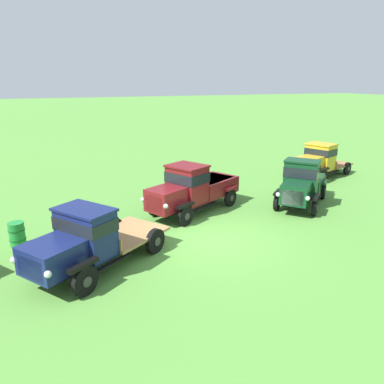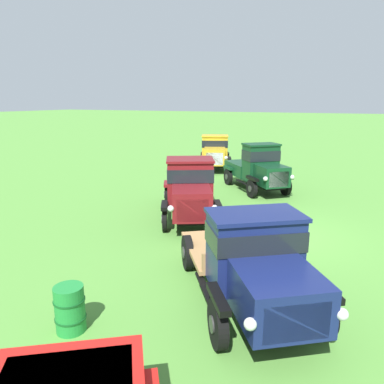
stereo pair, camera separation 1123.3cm
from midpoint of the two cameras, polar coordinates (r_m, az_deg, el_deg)
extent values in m
plane|color=#518E38|center=(12.34, 25.60, -9.37)|extent=(240.00, 240.00, 0.00)
cylinder|color=black|center=(7.86, 11.48, -19.92)|extent=(0.84, 0.67, 0.89)
cylinder|color=#2D2D2D|center=(7.83, 12.27, -20.13)|extent=(0.27, 0.20, 0.31)
cylinder|color=black|center=(8.60, -1.48, -15.96)|extent=(0.84, 0.67, 0.89)
cylinder|color=#2D2D2D|center=(8.66, -2.11, -15.75)|extent=(0.27, 0.20, 0.31)
cylinder|color=black|center=(10.53, 18.05, -10.33)|extent=(0.84, 0.67, 0.89)
cylinder|color=#2D2D2D|center=(10.51, 18.63, -10.44)|extent=(0.27, 0.20, 0.31)
cylinder|color=black|center=(11.10, 7.98, -8.17)|extent=(0.84, 0.67, 0.89)
cylinder|color=#2D2D2D|center=(11.14, 7.46, -8.05)|extent=(0.27, 0.20, 0.31)
cube|color=black|center=(9.35, 9.30, -12.73)|extent=(4.47, 3.61, 0.12)
cube|color=#141E51|center=(7.70, 3.91, -15.32)|extent=(2.04, 2.02, 0.85)
cube|color=silver|center=(7.20, 0.97, -18.24)|extent=(0.68, 0.93, 0.64)
sphere|color=silver|center=(6.86, 6.60, -19.67)|extent=(0.20, 0.20, 0.20)
sphere|color=silver|center=(7.50, -4.14, -16.06)|extent=(0.20, 0.20, 0.20)
cube|color=black|center=(7.58, 11.71, -16.91)|extent=(0.95, 0.76, 0.12)
cube|color=black|center=(8.35, -1.51, -13.11)|extent=(0.95, 0.76, 0.12)
cube|color=#141E51|center=(8.56, 8.14, -9.64)|extent=(1.87, 2.04, 1.45)
cube|color=black|center=(8.42, 8.23, -7.65)|extent=(1.93, 2.10, 0.41)
cube|color=#141E51|center=(8.25, 8.36, -4.87)|extent=(2.01, 2.17, 0.08)
cube|color=black|center=(8.74, 14.27, -15.47)|extent=(1.28, 0.96, 0.05)
cube|color=black|center=(9.41, 2.66, -12.44)|extent=(1.28, 0.96, 0.05)
cube|color=#9E7547|center=(10.36, 12.20, -9.11)|extent=(3.25, 3.13, 0.10)
cube|color=#9E7547|center=(9.23, 9.52, -10.76)|extent=(1.16, 1.60, 0.44)
cylinder|color=black|center=(13.07, 19.02, -5.13)|extent=(0.81, 0.52, 0.84)
cylinder|color=#2D2D2D|center=(13.05, 19.38, -5.21)|extent=(0.27, 0.16, 0.29)
cylinder|color=black|center=(13.74, 12.11, -3.48)|extent=(0.81, 0.52, 0.84)
cylinder|color=#2D2D2D|center=(13.78, 11.79, -3.40)|extent=(0.27, 0.16, 0.29)
cylinder|color=black|center=(16.05, 23.38, -1.56)|extent=(0.81, 0.52, 0.84)
cylinder|color=#2D2D2D|center=(16.02, 23.68, -1.62)|extent=(0.27, 0.16, 0.29)
cylinder|color=black|center=(16.60, 17.53, -0.36)|extent=(0.81, 0.52, 0.84)
cylinder|color=#2D2D2D|center=(16.63, 17.26, -0.30)|extent=(0.27, 0.16, 0.29)
cube|color=black|center=(14.74, 18.12, -2.23)|extent=(4.60, 3.05, 0.12)
cube|color=maroon|center=(12.99, 15.27, -2.04)|extent=(1.90, 1.80, 0.95)
cube|color=silver|center=(12.39, 13.84, -3.08)|extent=(0.51, 0.90, 0.71)
sphere|color=silver|center=(12.10, 16.67, -3.44)|extent=(0.20, 0.20, 0.20)
sphere|color=silver|center=(12.64, 11.13, -2.15)|extent=(0.20, 0.20, 0.20)
cube|color=black|center=(12.91, 19.22, -3.18)|extent=(0.95, 0.63, 0.12)
cube|color=black|center=(13.59, 12.23, -1.62)|extent=(0.95, 0.63, 0.12)
cube|color=maroon|center=(14.09, 17.75, 0.69)|extent=(1.82, 1.97, 1.64)
cube|color=black|center=(13.99, 17.88, 2.14)|extent=(1.88, 2.02, 0.46)
cube|color=maroon|center=(13.88, 18.06, 4.09)|extent=(1.97, 2.09, 0.08)
cube|color=black|center=(14.18, 20.87, -3.34)|extent=(1.59, 0.93, 0.05)
cube|color=black|center=(14.79, 14.51, -1.94)|extent=(1.59, 0.93, 0.05)
cube|color=maroon|center=(15.83, 20.15, 0.54)|extent=(2.86, 2.56, 0.76)
cube|color=black|center=(15.74, 20.28, 1.76)|extent=(2.41, 2.16, 0.06)
cube|color=maroon|center=(15.92, 23.58, 0.05)|extent=(0.91, 0.61, 0.12)
cube|color=maroon|center=(16.47, 17.68, 1.21)|extent=(0.91, 0.61, 0.12)
cylinder|color=black|center=(16.79, 36.71, -2.83)|extent=(0.74, 0.68, 0.83)
cylinder|color=#2D2D2D|center=(16.81, 37.05, -2.87)|extent=(0.24, 0.22, 0.29)
cylinder|color=black|center=(16.53, 30.96, -2.12)|extent=(0.74, 0.68, 0.83)
cylinder|color=#2D2D2D|center=(16.52, 30.62, -2.08)|extent=(0.24, 0.22, 0.29)
cylinder|color=black|center=(19.46, 35.38, -0.28)|extent=(0.74, 0.68, 0.83)
cylinder|color=#2D2D2D|center=(19.48, 35.67, -0.32)|extent=(0.24, 0.22, 0.29)
cylinder|color=black|center=(19.24, 30.43, 0.36)|extent=(0.74, 0.68, 0.83)
cylinder|color=#2D2D2D|center=(19.23, 30.13, 0.40)|extent=(0.24, 0.22, 0.29)
cube|color=black|center=(17.92, 33.41, -0.92)|extent=(3.66, 3.41, 0.12)
cube|color=#0F381E|center=(16.30, 34.27, -0.74)|extent=(1.77, 1.76, 0.89)
cube|color=silver|center=(15.71, 34.52, -1.51)|extent=(0.67, 0.74, 0.67)
sphere|color=silver|center=(15.80, 36.83, -1.58)|extent=(0.20, 0.20, 0.20)
sphere|color=silver|center=(15.59, 32.27, -1.00)|extent=(0.20, 0.20, 0.20)
cube|color=black|center=(16.67, 36.99, -1.32)|extent=(0.85, 0.79, 0.12)
cube|color=black|center=(16.40, 31.21, -0.58)|extent=(0.85, 0.79, 0.12)
cube|color=#0F381E|center=(17.29, 34.03, 1.51)|extent=(1.71, 1.75, 1.67)
cube|color=black|center=(17.22, 34.24, 2.71)|extent=(1.76, 1.80, 0.47)
cube|color=#0F381E|center=(17.13, 34.51, 4.33)|extent=(1.83, 1.87, 0.08)
cube|color=black|center=(17.75, 36.16, -1.62)|extent=(1.09, 0.99, 0.05)
cube|color=black|center=(17.50, 30.83, -0.94)|extent=(1.09, 0.99, 0.05)
cube|color=#0F381E|center=(18.91, 33.23, 1.08)|extent=(2.66, 2.61, 0.61)
cube|color=black|center=(18.85, 33.36, 1.88)|extent=(2.24, 2.20, 0.06)
cube|color=#0F381E|center=(19.36, 35.61, 1.04)|extent=(0.82, 0.76, 0.12)
cube|color=#0F381E|center=(19.13, 30.63, 1.70)|extent=(0.82, 0.76, 0.12)
cylinder|color=black|center=(22.35, 33.28, 1.90)|extent=(0.81, 0.44, 0.80)
cylinder|color=#2D2D2D|center=(22.33, 33.51, 1.85)|extent=(0.27, 0.13, 0.28)
cylinder|color=black|center=(22.79, 29.01, 2.80)|extent=(0.81, 0.44, 0.80)
cylinder|color=#2D2D2D|center=(22.81, 28.79, 2.85)|extent=(0.27, 0.13, 0.28)
cylinder|color=black|center=(25.34, 35.02, 3.08)|extent=(0.81, 0.44, 0.80)
cylinder|color=#2D2D2D|center=(25.32, 35.22, 3.04)|extent=(0.27, 0.13, 0.28)
cylinder|color=black|center=(25.73, 31.21, 3.86)|extent=(0.81, 0.44, 0.80)
cylinder|color=#2D2D2D|center=(25.75, 31.01, 3.90)|extent=(0.27, 0.13, 0.28)
cube|color=black|center=(23.92, 32.14, 3.10)|extent=(4.54, 2.54, 0.12)
cube|color=gold|center=(22.22, 31.20, 3.79)|extent=(1.86, 1.70, 0.95)
cube|color=silver|center=(21.54, 30.64, 3.40)|extent=(0.41, 0.93, 0.71)
sphere|color=silver|center=(21.35, 32.35, 3.24)|extent=(0.20, 0.20, 0.20)
sphere|color=silver|center=(21.70, 28.99, 3.92)|extent=(0.20, 0.20, 0.20)
cube|color=black|center=(22.26, 33.47, 3.02)|extent=(0.93, 0.52, 0.12)
cube|color=black|center=(22.70, 29.17, 3.90)|extent=(0.93, 0.52, 0.12)
cube|color=gold|center=(23.42, 32.21, 4.91)|extent=(1.61, 1.86, 1.52)
cube|color=black|center=(23.37, 32.34, 5.73)|extent=(1.67, 1.91, 0.43)
cube|color=gold|center=(23.31, 32.52, 6.84)|extent=(1.74, 1.97, 0.08)
cube|color=black|center=(23.49, 33.98, 2.54)|extent=(1.52, 0.70, 0.05)
cube|color=black|center=(23.90, 29.98, 3.37)|extent=(1.52, 0.70, 0.05)
cube|color=olive|center=(25.16, 32.97, 3.79)|extent=(2.75, 2.50, 0.10)
cube|color=olive|center=(24.08, 32.41, 3.97)|extent=(0.69, 1.60, 0.44)
cylinder|color=#1E7F33|center=(10.70, -10.48, -9.21)|extent=(0.56, 0.56, 0.91)
cylinder|color=#124C1E|center=(10.63, -10.53, -8.32)|extent=(0.59, 0.59, 0.03)
cylinder|color=#124C1E|center=(10.79, -10.43, -10.08)|extent=(0.59, 0.59, 0.03)
camera|label=1|loc=(5.62, 126.52, -1.61)|focal=35.00mm
camera|label=2|loc=(5.62, -53.48, 1.61)|focal=35.00mm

